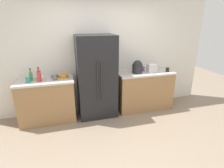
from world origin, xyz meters
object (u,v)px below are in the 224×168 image
(bowl_c, at_px, (55,76))
(cup_b, at_px, (143,69))
(bowl_a, at_px, (64,76))
(bottle_a, at_px, (39,76))
(bowl_b, at_px, (40,78))
(refrigerator, at_px, (96,77))
(rice_cooker, at_px, (137,67))
(bottle_b, at_px, (31,76))
(cup_c, at_px, (167,70))
(cup_a, at_px, (28,80))
(toaster, at_px, (152,68))
(cup_d, at_px, (55,77))

(bowl_c, bearing_deg, cup_b, -0.96)
(bowl_a, bearing_deg, bottle_a, -163.68)
(bowl_a, height_order, bowl_b, bowl_a)
(refrigerator, height_order, bowl_b, refrigerator)
(rice_cooker, relative_size, bowl_b, 1.55)
(bowl_b, xyz_separation_m, bowl_c, (0.30, 0.04, -0.00))
(bowl_a, relative_size, bowl_c, 1.24)
(bottle_a, distance_m, bottle_b, 0.20)
(cup_c, bearing_deg, rice_cooker, 171.50)
(cup_a, xyz_separation_m, cup_b, (2.57, 0.19, 0.00))
(bowl_c, bearing_deg, cup_c, -5.82)
(cup_b, bearing_deg, bowl_c, 179.04)
(bowl_c, bearing_deg, bowl_b, -173.29)
(cup_b, distance_m, cup_c, 0.58)
(refrigerator, xyz_separation_m, bowl_c, (-0.89, 0.16, 0.05))
(refrigerator, distance_m, rice_cooker, 0.99)
(toaster, height_order, rice_cooker, rice_cooker)
(bowl_c, bearing_deg, rice_cooker, -4.76)
(bottle_b, xyz_separation_m, bowl_b, (0.15, 0.07, -0.07))
(cup_c, bearing_deg, toaster, 171.21)
(bowl_c, bearing_deg, refrigerator, -10.35)
(cup_d, bearing_deg, bowl_b, 155.07)
(cup_d, relative_size, bowl_a, 0.56)
(toaster, distance_m, cup_d, 2.20)
(bowl_b, bearing_deg, rice_cooker, -3.18)
(toaster, xyz_separation_m, bowl_a, (-2.02, 0.14, -0.07))
(bottle_b, relative_size, bowl_a, 1.33)
(cup_b, bearing_deg, bottle_b, -178.42)
(bottle_b, distance_m, cup_a, 0.14)
(cup_c, height_order, bowl_a, cup_c)
(rice_cooker, height_order, cup_d, rice_cooker)
(bottle_a, distance_m, cup_b, 2.36)
(rice_cooker, bearing_deg, bowl_c, 175.24)
(cup_a, bearing_deg, refrigerator, 2.59)
(bowl_a, bearing_deg, toaster, -3.85)
(bottle_b, height_order, bowl_b, bottle_b)
(bottle_b, distance_m, cup_d, 0.47)
(refrigerator, bearing_deg, bottle_a, -177.84)
(refrigerator, height_order, toaster, refrigerator)
(rice_cooker, relative_size, bowl_a, 1.58)
(cup_c, bearing_deg, refrigerator, 176.55)
(rice_cooker, bearing_deg, cup_c, -8.50)
(bowl_b, bearing_deg, bowl_a, -3.96)
(refrigerator, xyz_separation_m, bottle_b, (-1.34, 0.06, 0.12))
(bottle_a, xyz_separation_m, bowl_c, (0.29, 0.21, -0.09))
(bottle_a, distance_m, cup_c, 2.88)
(bottle_b, height_order, cup_c, bottle_b)
(cup_a, bearing_deg, rice_cooker, 1.68)
(cup_d, distance_m, bowl_c, 0.18)
(cup_c, relative_size, bowl_b, 0.51)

